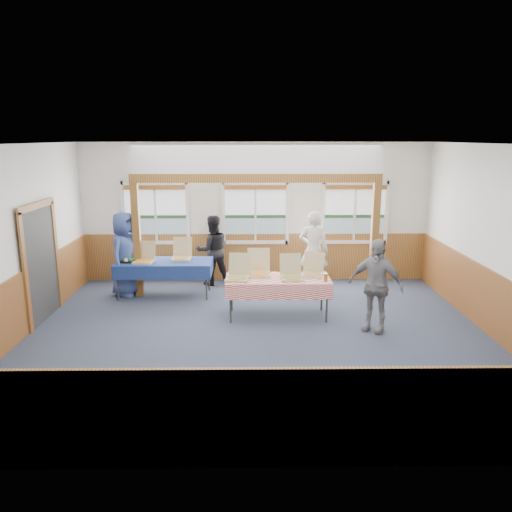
{
  "coord_description": "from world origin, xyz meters",
  "views": [
    {
      "loc": [
        -0.14,
        -7.97,
        3.31
      ],
      "look_at": [
        -0.02,
        1.0,
        1.16
      ],
      "focal_mm": 35.0,
      "sensor_mm": 36.0,
      "label": 1
    }
  ],
  "objects": [
    {
      "name": "window_right",
      "position": [
        2.3,
        3.46,
        1.68
      ],
      "size": [
        1.56,
        0.1,
        1.46
      ],
      "color": "white",
      "rests_on": "wall_back"
    },
    {
      "name": "woman_white",
      "position": [
        1.27,
        2.68,
        0.88
      ],
      "size": [
        0.72,
        0.56,
        1.76
      ],
      "primitive_type": "imported",
      "rotation": [
        0.0,
        0.0,
        2.91
      ],
      "color": "silver",
      "rests_on": "floor"
    },
    {
      "name": "pizza_box_c",
      "position": [
        -0.36,
        0.84,
        0.82
      ],
      "size": [
        0.48,
        0.56,
        0.45
      ],
      "rotation": [
        0.0,
        0.0,
        -0.15
      ],
      "color": "tan",
      "rests_on": "table_right"
    },
    {
      "name": "wainscot_left",
      "position": [
        -3.98,
        0.0,
        0.55
      ],
      "size": [
        0.05,
        6.98,
        1.1
      ],
      "primitive_type": "cube",
      "color": "brown",
      "rests_on": "floor"
    },
    {
      "name": "cased_opening",
      "position": [
        -3.96,
        0.9,
        1.05
      ],
      "size": [
        0.06,
        1.3,
        2.1
      ],
      "primitive_type": "cube",
      "color": "#2D2D2D",
      "rests_on": "wall_left"
    },
    {
      "name": "window_mid",
      "position": [
        0.0,
        3.46,
        1.68
      ],
      "size": [
        1.56,
        0.1,
        1.46
      ],
      "color": "white",
      "rests_on": "wall_back"
    },
    {
      "name": "pizza_box_b",
      "position": [
        -1.59,
        2.42,
        0.82
      ],
      "size": [
        0.4,
        0.49,
        0.44
      ],
      "rotation": [
        0.0,
        0.0,
        -0.0
      ],
      "color": "tan",
      "rests_on": "table_left"
    },
    {
      "name": "man_blue",
      "position": [
        -2.77,
        2.33,
        0.9
      ],
      "size": [
        0.8,
        1.0,
        1.8
      ],
      "primitive_type": "imported",
      "rotation": [
        0.0,
        0.0,
        1.28
      ],
      "color": "#394F8F",
      "rests_on": "floor"
    },
    {
      "name": "wainscot_front",
      "position": [
        0.0,
        -3.48,
        0.55
      ],
      "size": [
        7.98,
        0.05,
        1.1
      ],
      "primitive_type": "cube",
      "color": "brown",
      "rests_on": "floor"
    },
    {
      "name": "pizza_box_f",
      "position": [
        1.05,
        1.08,
        0.82
      ],
      "size": [
        0.48,
        0.54,
        0.41
      ],
      "rotation": [
        0.0,
        0.0,
        -0.25
      ],
      "color": "tan",
      "rests_on": "table_right"
    },
    {
      "name": "ceiling",
      "position": [
        0.0,
        0.0,
        3.2
      ],
      "size": [
        8.0,
        8.0,
        0.0
      ],
      "primitive_type": "plane",
      "rotation": [
        3.14,
        0.0,
        0.0
      ],
      "color": "white",
      "rests_on": "wall_back"
    },
    {
      "name": "wall_front",
      "position": [
        0.0,
        -3.5,
        1.6
      ],
      "size": [
        8.0,
        0.0,
        8.0
      ],
      "primitive_type": "plane",
      "rotation": [
        -1.57,
        0.0,
        0.0
      ],
      "color": "silver",
      "rests_on": "floor"
    },
    {
      "name": "wall_right",
      "position": [
        4.0,
        0.0,
        1.6
      ],
      "size": [
        0.0,
        8.0,
        8.0
      ],
      "primitive_type": "plane",
      "rotation": [
        1.57,
        0.0,
        -1.57
      ],
      "color": "silver",
      "rests_on": "floor"
    },
    {
      "name": "wall_left",
      "position": [
        -4.0,
        0.0,
        1.6
      ],
      "size": [
        0.0,
        8.0,
        8.0
      ],
      "primitive_type": "plane",
      "rotation": [
        1.57,
        0.0,
        1.57
      ],
      "color": "silver",
      "rests_on": "floor"
    },
    {
      "name": "wall_back",
      "position": [
        0.0,
        3.5,
        1.6
      ],
      "size": [
        8.0,
        0.0,
        8.0
      ],
      "primitive_type": "plane",
      "rotation": [
        1.57,
        0.0,
        0.0
      ],
      "color": "silver",
      "rests_on": "floor"
    },
    {
      "name": "person_grey",
      "position": [
        2.03,
        0.24,
        0.82
      ],
      "size": [
        1.02,
        0.86,
        1.64
      ],
      "primitive_type": "imported",
      "rotation": [
        0.0,
        0.0,
        -0.58
      ],
      "color": "gray",
      "rests_on": "floor"
    },
    {
      "name": "post_left",
      "position": [
        -2.5,
        2.3,
        1.2
      ],
      "size": [
        0.15,
        0.15,
        2.4
      ],
      "primitive_type": "cube",
      "color": "#5E3615",
      "rests_on": "floor"
    },
    {
      "name": "pizza_box_e",
      "position": [
        0.64,
        0.86,
        0.82
      ],
      "size": [
        0.42,
        0.5,
        0.43
      ],
      "rotation": [
        0.0,
        0.0,
        0.05
      ],
      "color": "tan",
      "rests_on": "table_right"
    },
    {
      "name": "woman_black",
      "position": [
        -0.98,
        3.1,
        0.8
      ],
      "size": [
        0.92,
        0.81,
        1.6
      ],
      "primitive_type": "imported",
      "rotation": [
        0.0,
        0.0,
        3.44
      ],
      "color": "black",
      "rests_on": "floor"
    },
    {
      "name": "table_left",
      "position": [
        -1.94,
        2.26,
        0.7
      ],
      "size": [
        2.18,
        1.56,
        0.76
      ],
      "rotation": [
        0.0,
        0.0,
        0.35
      ],
      "color": "#2D2D2D",
      "rests_on": "floor"
    },
    {
      "name": "drink_glass",
      "position": [
        1.24,
        0.69,
        0.83
      ],
      "size": [
        0.07,
        0.07,
        0.15
      ],
      "primitive_type": "cylinder",
      "color": "#915D18",
      "rests_on": "table_right"
    },
    {
      "name": "window_left",
      "position": [
        -2.3,
        3.46,
        1.68
      ],
      "size": [
        1.56,
        0.1,
        1.46
      ],
      "color": "white",
      "rests_on": "wall_back"
    },
    {
      "name": "veggie_tray",
      "position": [
        -2.69,
        2.26,
        0.79
      ],
      "size": [
        0.41,
        0.41,
        0.09
      ],
      "color": "black",
      "rests_on": "table_left"
    },
    {
      "name": "post_right",
      "position": [
        2.5,
        2.3,
        1.2
      ],
      "size": [
        0.15,
        0.15,
        2.4
      ],
      "primitive_type": "cube",
      "color": "#5E3615",
      "rests_on": "floor"
    },
    {
      "name": "wainscot_right",
      "position": [
        3.98,
        0.0,
        0.55
      ],
      "size": [
        0.05,
        6.98,
        1.1
      ],
      "primitive_type": "cube",
      "color": "brown",
      "rests_on": "floor"
    },
    {
      "name": "pizza_box_a",
      "position": [
        -2.34,
        2.15,
        0.82
      ],
      "size": [
        0.44,
        0.51,
        0.42
      ],
      "rotation": [
        0.0,
        0.0,
        -0.13
      ],
      "color": "tan",
      "rests_on": "table_left"
    },
    {
      "name": "floor",
      "position": [
        0.0,
        0.0,
        0.0
      ],
      "size": [
        8.0,
        8.0,
        0.0
      ],
      "primitive_type": "plane",
      "color": "#2B3146",
      "rests_on": "ground"
    },
    {
      "name": "cross_beam",
      "position": [
        0.0,
        2.3,
        2.49
      ],
      "size": [
        5.15,
        0.18,
        0.18
      ],
      "primitive_type": "cube",
      "color": "#5E3615",
      "rests_on": "post_left"
    },
    {
      "name": "table_right",
      "position": [
        0.39,
        0.94,
        0.7
      ],
      "size": [
        1.99,
        1.01,
        0.76
      ],
      "rotation": [
        0.0,
        0.0,
        0.08
      ],
      "color": "#2D2D2D",
      "rests_on": "floor"
    },
    {
      "name": "wainscot_back",
      "position": [
        0.0,
        3.48,
        0.55
      ],
      "size": [
        7.98,
        0.05,
        1.1
      ],
      "primitive_type": "cube",
      "color": "brown",
      "rests_on": "floor"
    },
    {
      "name": "pizza_box_d",
      "position": [
        0.04,
        1.13,
        0.83
      ],
      "size": [
        0.43,
        0.53,
        0.47
      ],
      "rotation": [
        0.0,
        0.0,
        0.01
      ],
      "color": "tan",
      "rests_on": "table_right"
    }
  ]
}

